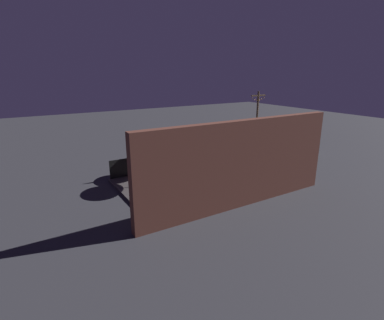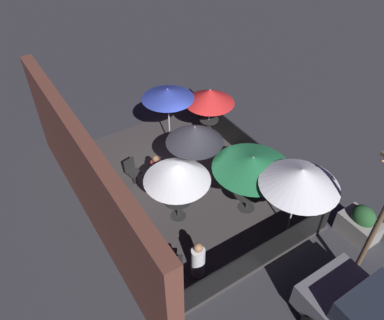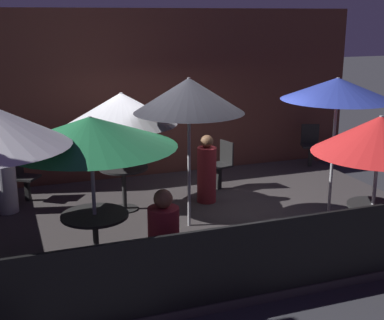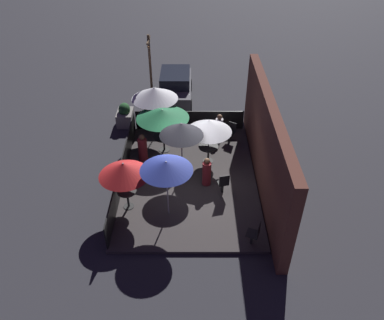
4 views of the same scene
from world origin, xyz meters
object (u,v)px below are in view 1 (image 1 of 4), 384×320
object	(u,v)px
patio_umbrella_4	(203,137)
patio_chair_1	(199,183)
patio_umbrella_1	(230,147)
light_post	(257,122)
patio_umbrella_2	(220,136)
patio_umbrella_5	(155,140)
parked_car_0	(288,146)
patio_umbrella_0	(149,142)
dining_table_0	(150,164)
dining_table_2	(220,159)
patron_2	(267,168)
planter_box	(231,149)
patio_chair_2	(270,173)
patron_1	(200,157)
dining_table_1	(229,170)
patio_umbrella_3	(235,127)
patron_0	(202,176)
patio_chair_0	(154,203)

from	to	relation	value
patio_umbrella_4	patio_chair_1	size ratio (longest dim) A/B	2.55
patio_umbrella_1	light_post	xyz separation A→B (m)	(-4.20, -2.71, 0.42)
patio_umbrella_2	patio_umbrella_5	bearing A→B (deg)	5.62
light_post	parked_car_0	world-z (taller)	light_post
patio_umbrella_0	dining_table_0	size ratio (longest dim) A/B	2.60
dining_table_2	patron_2	world-z (taller)	patron_2
patio_umbrella_1	dining_table_0	size ratio (longest dim) A/B	2.65
patio_umbrella_0	planter_box	world-z (taller)	patio_umbrella_0
patio_umbrella_0	patio_chair_2	size ratio (longest dim) A/B	2.24
patio_umbrella_0	patron_1	size ratio (longest dim) A/B	1.61
dining_table_2	light_post	world-z (taller)	light_post
patio_umbrella_0	patio_chair_2	world-z (taller)	patio_umbrella_0
dining_table_1	patio_umbrella_1	bearing A→B (deg)	-153.43
patio_chair_2	dining_table_2	bearing A→B (deg)	-41.70
patio_umbrella_2	dining_table_1	world-z (taller)	patio_umbrella_2
dining_table_2	patio_chair_2	bearing A→B (deg)	104.42
patio_umbrella_0	dining_table_1	xyz separation A→B (m)	(-2.82, 3.04, -1.15)
patio_umbrella_5	planter_box	xyz separation A→B (m)	(-6.46, -2.49, -1.80)
patio_umbrella_3	patron_0	world-z (taller)	patio_umbrella_3
patio_umbrella_2	patio_umbrella_4	xyz separation A→B (m)	(1.66, 0.84, 0.27)
dining_table_0	patio_chair_2	world-z (taller)	patio_chair_2
patio_umbrella_4	dining_table_0	distance (m)	3.18
patio_umbrella_4	dining_table_0	xyz separation A→B (m)	(2.01, -1.95, -1.52)
patio_umbrella_0	dining_table_1	size ratio (longest dim) A/B	2.40
parked_car_0	dining_table_2	bearing A→B (deg)	-4.01
patio_umbrella_2	patron_2	world-z (taller)	patio_umbrella_2
patio_chair_2	planter_box	distance (m)	5.39
patio_umbrella_3	patio_chair_2	xyz separation A→B (m)	(0.56, 3.46, -1.65)
patio_umbrella_1	patio_umbrella_3	xyz separation A→B (m)	(-2.19, -2.37, 0.35)
dining_table_2	patio_chair_1	size ratio (longest dim) A/B	0.97
patio_umbrella_0	patio_chair_2	distance (m)	6.20
patio_umbrella_0	patio_umbrella_5	size ratio (longest dim) A/B	0.86
patio_umbrella_4	patron_2	world-z (taller)	patio_umbrella_4
patio_umbrella_0	patio_umbrella_5	xyz separation A→B (m)	(0.34, 1.50, 0.41)
patio_chair_2	light_post	bearing A→B (deg)	-90.24
parked_car_0	patron_1	bearing A→B (deg)	-11.97
dining_table_2	patron_0	world-z (taller)	patron_0
patio_chair_0	planter_box	bearing A→B (deg)	-33.64
patio_umbrella_0	patio_umbrella_4	xyz separation A→B (m)	(-2.01, 1.95, 0.36)
patio_umbrella_3	patron_0	bearing A→B (deg)	31.41
patron_0	patio_umbrella_5	bearing A→B (deg)	77.30
patio_chair_1	patron_0	distance (m)	0.83
patron_1	planter_box	distance (m)	3.40
patron_2	patio_umbrella_3	bearing A→B (deg)	-132.89
patron_0	parked_car_0	size ratio (longest dim) A/B	0.31
patio_chair_1	patron_1	world-z (taller)	patron_1
patio_umbrella_1	dining_table_0	world-z (taller)	patio_umbrella_1
patio_umbrella_4	patio_umbrella_0	bearing A→B (deg)	-44.12
patio_umbrella_1	planter_box	world-z (taller)	patio_umbrella_1
patio_umbrella_1	light_post	size ratio (longest dim) A/B	0.49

